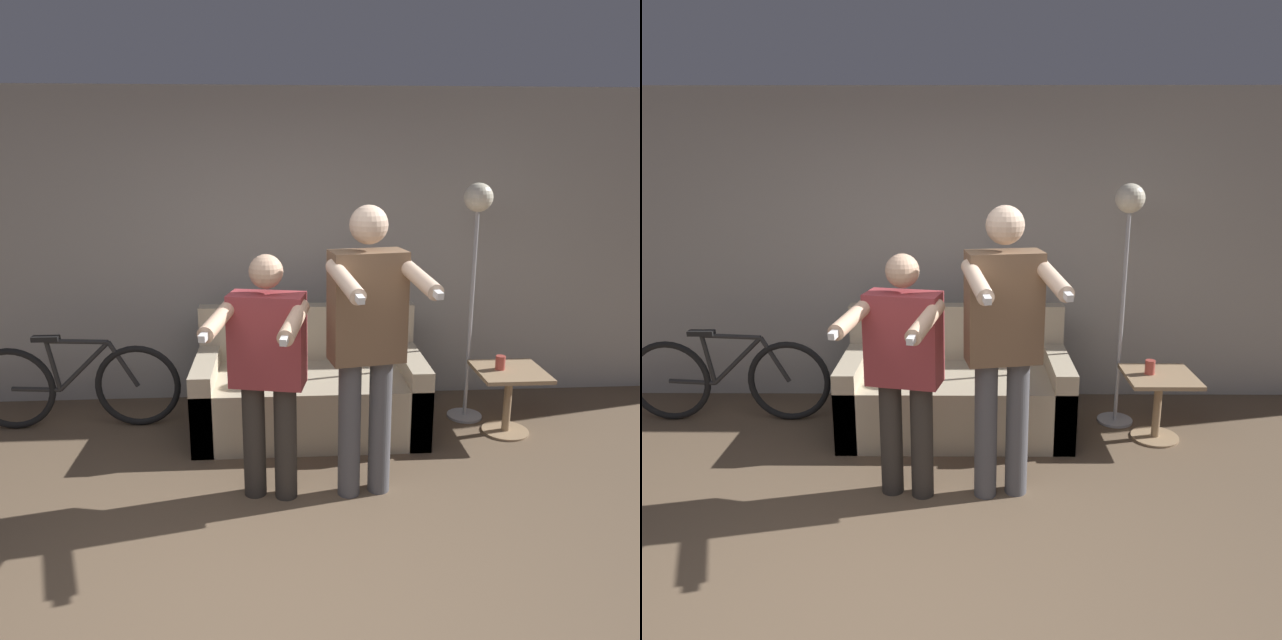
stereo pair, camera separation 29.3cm
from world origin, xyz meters
The scene contains 10 objects.
ground_plane centered at (0.00, 0.00, 0.00)m, with size 16.00×16.00×0.00m, color brown.
wall_back centered at (0.00, 2.88, 1.30)m, with size 10.00×0.05×2.60m.
couch centered at (0.32, 2.16, 0.29)m, with size 1.71×0.89×0.91m.
person_left centered at (0.03, 1.17, 0.88)m, with size 0.60×0.75×1.53m.
person_right centered at (0.62, 1.18, 1.05)m, with size 0.59×0.73×1.81m.
cat centered at (0.78, 2.49, 1.00)m, with size 0.43×0.15×0.19m.
floor_lamp centered at (1.60, 2.28, 1.45)m, with size 0.28×0.28×1.88m.
side_table centered at (1.83, 1.99, 0.37)m, with size 0.51×0.51×0.51m.
cup centered at (1.76, 2.00, 0.56)m, with size 0.07×0.07×0.11m.
bicycle centered at (-1.49, 2.30, 0.35)m, with size 1.62×0.07×0.75m.
Camera 1 is at (0.11, -2.34, 2.11)m, focal length 35.00 mm.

